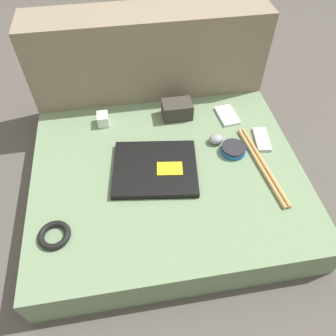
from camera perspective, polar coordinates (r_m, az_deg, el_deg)
ground_plane at (r=1.29m, az=0.00°, el=-4.78°), size 8.00×8.00×0.00m
couch_seat at (r=1.23m, az=0.00°, el=-2.80°), size 0.97×0.80×0.15m
couch_backrest at (r=1.48m, az=-3.27°, el=16.88°), size 0.97×0.20×0.50m
laptop at (r=1.17m, az=-2.24°, el=-0.07°), size 0.33×0.29×0.03m
computer_mouse at (r=1.27m, az=8.38°, el=5.01°), size 0.06×0.05×0.04m
speaker_puck at (r=1.25m, az=11.30°, el=3.21°), size 0.09×0.09×0.03m
phone_silver at (r=1.40m, az=10.26°, el=9.00°), size 0.08×0.13×0.01m
phone_black at (r=1.33m, az=16.01°, el=4.83°), size 0.07×0.13×0.01m
camera_pouch at (r=1.36m, az=1.60°, el=10.16°), size 0.12×0.08×0.07m
charger_brick at (r=1.36m, az=-11.25°, el=8.33°), size 0.04×0.06×0.05m
cable_coil at (r=1.08m, az=-19.19°, el=-10.97°), size 0.10×0.10×0.02m
drumstick_pair at (r=1.23m, az=16.09°, el=0.48°), size 0.07×0.38×0.01m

